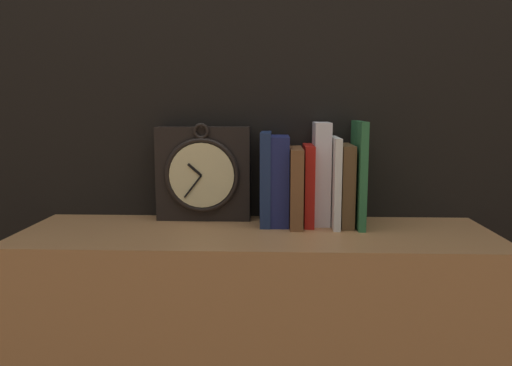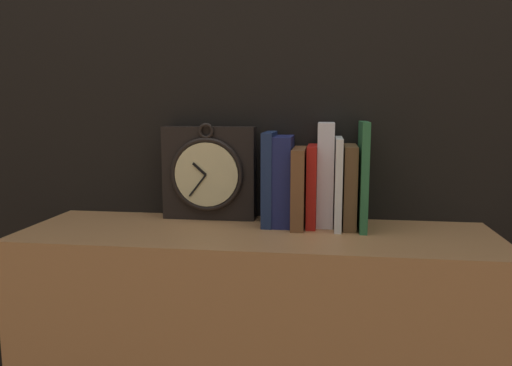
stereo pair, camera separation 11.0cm
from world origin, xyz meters
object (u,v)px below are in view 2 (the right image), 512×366
book_slot0_navy (269,178)px  book_slot6_brown (350,186)px  book_slot4_white (325,174)px  book_slot5_white (338,183)px  clock (209,173)px  book_slot7_green (363,175)px  book_slot3_red (312,185)px  book_slot2_brown (299,187)px  book_slot1_navy (283,180)px

book_slot0_navy → book_slot6_brown: bearing=-0.7°
book_slot4_white → book_slot0_navy: bearing=-175.3°
book_slot5_white → clock: bearing=172.3°
book_slot0_navy → book_slot7_green: size_ratio=0.89×
book_slot0_navy → book_slot3_red: (0.10, 0.00, -0.02)m
clock → book_slot3_red: (0.25, -0.03, -0.02)m
book_slot0_navy → book_slot5_white: 0.16m
book_slot2_brown → clock: bearing=168.9°
book_slot5_white → book_slot7_green: book_slot7_green is taller
clock → book_slot2_brown: size_ratio=1.31×
book_slot1_navy → book_slot7_green: bearing=-3.8°
book_slot4_white → book_slot3_red: bearing=-160.7°
clock → book_slot3_red: clock is taller
clock → book_slot3_red: bearing=-7.4°
book_slot4_white → clock: bearing=175.5°
book_slot5_white → book_slot7_green: bearing=-1.4°
clock → book_slot5_white: clock is taller
clock → book_slot4_white: book_slot4_white is taller
book_slot0_navy → book_slot2_brown: book_slot0_navy is taller
book_slot3_red → book_slot4_white: 0.04m
book_slot0_navy → book_slot4_white: 0.13m
book_slot0_navy → book_slot2_brown: size_ratio=1.20×
book_slot5_white → book_slot4_white: bearing=145.0°
book_slot3_red → book_slot6_brown: book_slot6_brown is taller
clock → book_slot4_white: 0.29m
book_slot2_brown → book_slot6_brown: (0.12, 0.01, 0.00)m
clock → book_slot1_navy: 0.19m
book_slot1_navy → book_slot4_white: 0.10m
clock → book_slot4_white: bearing=-4.5°
book_slot3_red → book_slot7_green: book_slot7_green is taller
book_slot5_white → book_slot3_red: bearing=170.8°
book_slot1_navy → book_slot5_white: (0.13, -0.01, -0.00)m
book_slot0_navy → book_slot3_red: size_ratio=1.16×
book_slot1_navy → book_slot3_red: 0.07m
book_slot6_brown → book_slot7_green: size_ratio=0.78×
book_slot2_brown → book_slot0_navy: bearing=171.3°
book_slot1_navy → book_slot0_navy: bearing=-177.9°
book_slot3_red → book_slot4_white: size_ratio=0.78×
clock → book_slot1_navy: bearing=-9.7°
clock → book_slot0_navy: (0.15, -0.03, -0.01)m
clock → book_slot2_brown: clock is taller
book_slot0_navy → book_slot5_white: book_slot0_navy is taller
book_slot2_brown → book_slot4_white: size_ratio=0.76×
book_slot1_navy → book_slot3_red: (0.07, -0.00, -0.01)m
book_slot4_white → book_slot6_brown: (0.06, -0.01, -0.03)m
book_slot5_white → book_slot7_green: (0.06, -0.00, 0.02)m
book_slot3_red → book_slot0_navy: bearing=-179.9°
book_slot3_red → book_slot2_brown: bearing=-159.8°
book_slot6_brown → book_slot4_white: bearing=166.6°
book_slot1_navy → book_slot4_white: size_ratio=0.87×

